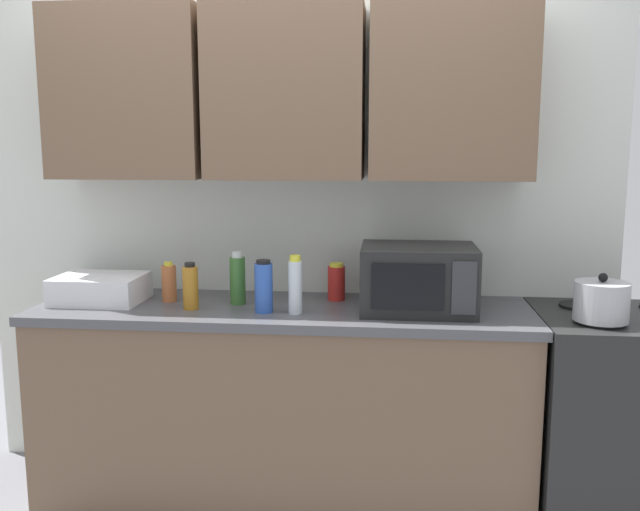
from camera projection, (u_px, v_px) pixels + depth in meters
name	position (u px, v px, depth m)	size (l,w,h in m)	color
wall_back_with_cabinets	(289.00, 151.00, 3.07)	(3.04, 0.38, 2.60)	silver
counter_run	(283.00, 403.00, 3.01)	(2.17, 0.63, 0.90)	brown
stove_range	(624.00, 418.00, 2.84)	(0.76, 0.64, 0.91)	black
kettle	(601.00, 301.00, 2.64)	(0.21, 0.21, 0.19)	#B2B2B7
microwave	(418.00, 279.00, 2.84)	(0.48, 0.37, 0.28)	black
dish_rack	(101.00, 289.00, 3.02)	(0.38, 0.30, 0.12)	silver
bottle_blue_cleaner	(264.00, 287.00, 2.82)	(0.08, 0.08, 0.22)	#2D56B7
bottle_spice_jar	(169.00, 283.00, 3.02)	(0.07, 0.07, 0.18)	#BC6638
bottle_red_sauce	(336.00, 282.00, 3.05)	(0.08, 0.08, 0.17)	red
bottle_green_oil	(238.00, 279.00, 2.97)	(0.07, 0.07, 0.23)	#386B2D
bottle_clear_tall	(295.00, 286.00, 2.79)	(0.06, 0.06, 0.25)	silver
bottle_amber_vinegar	(190.00, 287.00, 2.87)	(0.07, 0.07, 0.20)	#AD701E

